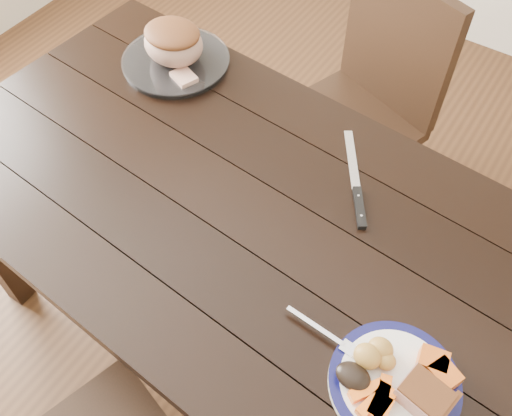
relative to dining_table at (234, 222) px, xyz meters
The scene contains 15 objects.
ground 0.66m from the dining_table, ahead, with size 4.00×4.00×0.00m, color #472B16.
dining_table is the anchor object (origin of this frame).
chair_far 0.75m from the dining_table, 88.71° to the left, with size 0.54×0.54×0.93m.
dinner_plate 0.57m from the dining_table, 20.90° to the right, with size 0.26×0.26×0.02m, color white.
plate_rim 0.57m from the dining_table, 20.90° to the right, with size 0.26×0.26×0.02m, color #0C0C3E.
serving_platter 0.55m from the dining_table, 143.26° to the left, with size 0.31×0.31×0.02m, color white.
pork_slice 0.63m from the dining_table, 19.42° to the right, with size 0.09×0.07×0.04m, color tan.
roasted_potatoes 0.52m from the dining_table, 21.31° to the right, with size 0.08×0.08×0.05m.
carrot_batons 0.58m from the dining_table, 26.73° to the right, with size 0.08×0.11×0.02m.
pumpkin_wedges 0.61m from the dining_table, 13.59° to the right, with size 0.09×0.07×0.04m.
dark_mushroom 0.53m from the dining_table, 28.24° to the right, with size 0.07×0.05×0.03m, color black.
fork 0.43m from the dining_table, 26.88° to the right, with size 0.18×0.03×0.00m.
roast_joint 0.56m from the dining_table, 143.26° to the left, with size 0.18×0.15×0.12m, color tan.
cut_slice 0.46m from the dining_table, 143.16° to the left, with size 0.07×0.06×0.02m, color tan.
carving_knife 0.32m from the dining_table, 35.97° to the left, with size 0.20×0.28×0.01m.
Camera 1 is at (0.51, -0.67, 1.84)m, focal length 40.00 mm.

